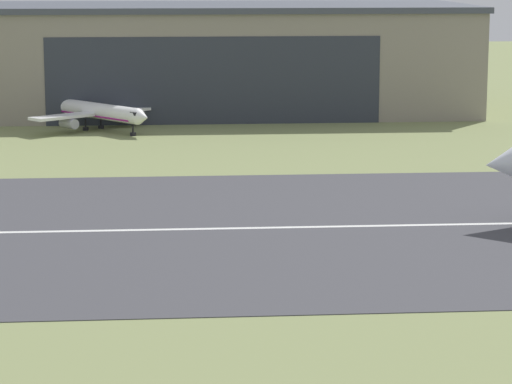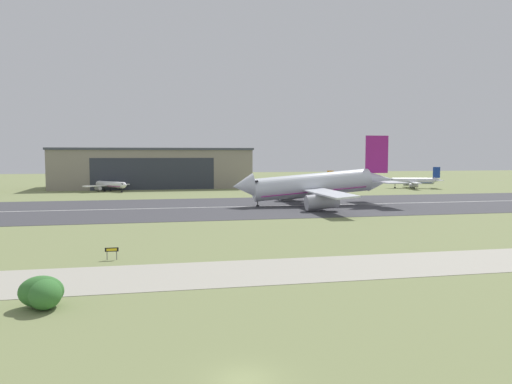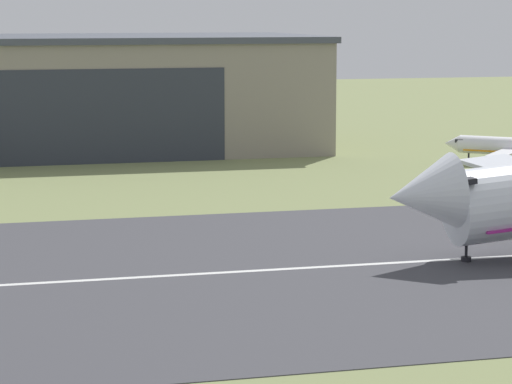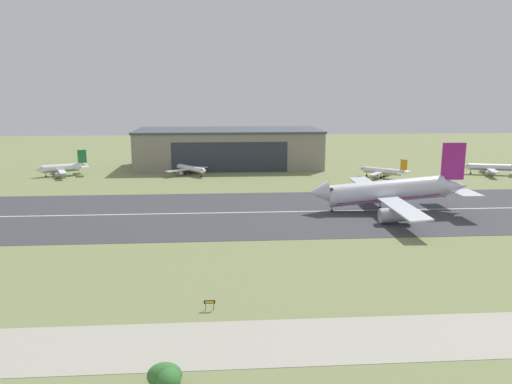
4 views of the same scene
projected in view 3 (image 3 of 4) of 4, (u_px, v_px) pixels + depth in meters
runway_strip at (197, 274)px, 94.42m from camera, size 369.32×54.18×0.06m
runway_centreline at (197, 274)px, 94.41m from camera, size 332.39×0.70×0.01m
hangar_building at (34, 94)px, 176.26m from camera, size 81.91×35.90×16.78m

